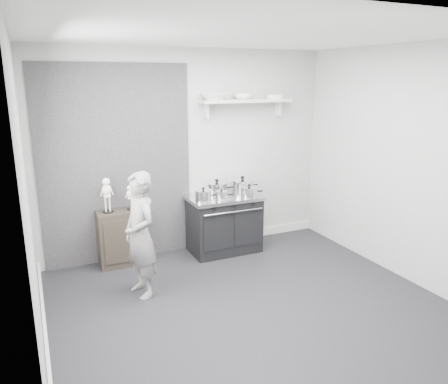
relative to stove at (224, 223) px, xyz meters
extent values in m
plane|color=black|center=(-0.39, -1.48, -0.40)|extent=(4.00, 4.00, 0.00)
cube|color=#9FA09D|center=(-0.39, 0.32, 0.95)|extent=(4.00, 0.02, 2.70)
cube|color=#9FA09D|center=(-0.39, -3.28, 0.95)|extent=(4.00, 0.02, 2.70)
cube|color=#9FA09D|center=(-2.39, -1.48, 0.95)|extent=(0.02, 3.60, 2.70)
cube|color=#9FA09D|center=(1.61, -1.48, 0.95)|extent=(0.02, 3.60, 2.70)
cube|color=silver|center=(-0.39, -1.48, 2.30)|extent=(4.00, 3.60, 0.02)
cube|color=black|center=(-1.34, 0.31, 0.85)|extent=(1.90, 0.02, 2.50)
cube|color=silver|center=(0.61, 0.30, -0.34)|extent=(2.00, 0.03, 0.12)
cube|color=silver|center=(-2.37, -1.48, -0.34)|extent=(0.03, 3.60, 0.12)
cube|color=silver|center=(0.41, 0.19, 1.62)|extent=(1.30, 0.26, 0.04)
cube|color=silver|center=(-0.14, 0.26, 1.50)|extent=(0.03, 0.12, 0.20)
cube|color=silver|center=(0.96, 0.26, 1.50)|extent=(0.03, 0.12, 0.20)
cube|color=black|center=(0.00, 0.00, -0.03)|extent=(0.92, 0.55, 0.74)
cube|color=silver|center=(0.00, 0.00, 0.37)|extent=(0.98, 0.59, 0.05)
cube|color=black|center=(-0.22, -0.27, -0.01)|extent=(0.39, 0.02, 0.48)
cube|color=black|center=(0.22, -0.27, -0.01)|extent=(0.39, 0.02, 0.48)
cylinder|color=silver|center=(0.00, -0.30, 0.25)|extent=(0.83, 0.02, 0.02)
cylinder|color=black|center=(-0.28, -0.29, 0.32)|extent=(0.04, 0.03, 0.04)
cylinder|color=black|center=(0.00, -0.29, 0.32)|extent=(0.04, 0.03, 0.04)
cylinder|color=black|center=(0.28, -0.29, 0.32)|extent=(0.04, 0.03, 0.04)
cube|color=black|center=(-1.38, 0.13, -0.04)|extent=(0.55, 0.32, 0.71)
imported|color=slate|center=(-1.34, -0.77, 0.30)|extent=(0.43, 0.56, 1.38)
cylinder|color=silver|center=(-0.35, -0.12, 0.46)|extent=(0.21, 0.21, 0.13)
cylinder|color=silver|center=(-0.35, -0.12, 0.53)|extent=(0.22, 0.22, 0.01)
sphere|color=black|center=(-0.35, -0.12, 0.56)|extent=(0.04, 0.04, 0.04)
cylinder|color=black|center=(-0.21, -0.12, 0.46)|extent=(0.10, 0.02, 0.02)
cylinder|color=silver|center=(-0.05, 0.14, 0.46)|extent=(0.28, 0.28, 0.15)
cylinder|color=silver|center=(-0.05, 0.14, 0.54)|extent=(0.29, 0.29, 0.01)
sphere|color=black|center=(-0.05, 0.14, 0.58)|extent=(0.05, 0.05, 0.05)
cylinder|color=black|center=(0.14, 0.14, 0.46)|extent=(0.10, 0.02, 0.02)
cylinder|color=silver|center=(0.32, 0.09, 0.47)|extent=(0.30, 0.30, 0.16)
cylinder|color=silver|center=(0.32, 0.09, 0.56)|extent=(0.31, 0.31, 0.01)
sphere|color=black|center=(0.32, 0.09, 0.59)|extent=(0.05, 0.05, 0.05)
cylinder|color=black|center=(0.51, 0.09, 0.47)|extent=(0.10, 0.02, 0.02)
cylinder|color=silver|center=(0.29, -0.17, 0.45)|extent=(0.23, 0.23, 0.12)
cylinder|color=silver|center=(0.29, -0.17, 0.52)|extent=(0.23, 0.23, 0.01)
sphere|color=black|center=(0.29, -0.17, 0.54)|extent=(0.04, 0.04, 0.04)
cylinder|color=black|center=(0.44, -0.17, 0.45)|extent=(0.10, 0.02, 0.02)
cylinder|color=silver|center=(-0.10, -0.13, 0.44)|extent=(0.16, 0.16, 0.10)
cylinder|color=silver|center=(-0.10, -0.13, 0.49)|extent=(0.17, 0.17, 0.01)
sphere|color=black|center=(-0.10, -0.13, 0.52)|extent=(0.03, 0.03, 0.03)
cylinder|color=black|center=(0.02, -0.13, 0.44)|extent=(0.10, 0.02, 0.02)
imported|color=white|center=(-0.06, 0.19, 1.69)|extent=(0.34, 0.34, 0.08)
imported|color=white|center=(0.36, 0.19, 1.68)|extent=(0.24, 0.24, 0.08)
cylinder|color=silver|center=(0.86, 0.19, 1.67)|extent=(0.24, 0.24, 0.06)
camera|label=1|loc=(-2.34, -5.14, 1.93)|focal=35.00mm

